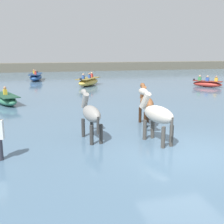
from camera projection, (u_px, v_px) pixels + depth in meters
ground_plane at (187, 160)px, 8.43m from camera, size 120.00×120.00×0.00m
water_surface at (109, 101)px, 17.86m from camera, size 90.00×90.00×0.26m
horse_lead_pinto at (157, 115)px, 9.11m from camera, size 0.83×1.85×2.01m
horse_trailing_chestnut at (146, 104)px, 11.36m from camera, size 0.65×1.78×1.93m
horse_flank_grey at (91, 115)px, 9.40m from camera, size 0.65×1.79×1.93m
boat_mid_channel at (36, 77)px, 29.22m from camera, size 1.53×3.91×1.19m
boat_far_inshore at (207, 84)px, 23.84m from camera, size 2.29×2.41×0.99m
boat_near_port at (88, 82)px, 24.63m from camera, size 2.80×3.37×1.16m
boat_far_offshore at (6, 99)px, 15.99m from camera, size 1.97×3.18×1.04m
far_shoreline at (68, 68)px, 43.33m from camera, size 80.00×2.40×1.58m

